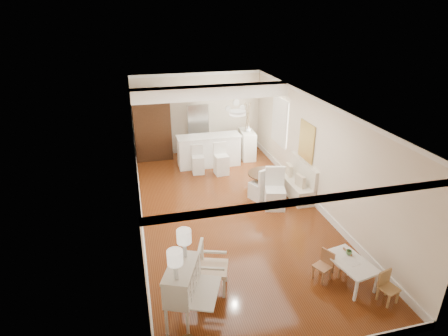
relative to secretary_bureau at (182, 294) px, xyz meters
name	(u,v)px	position (x,y,z in m)	size (l,w,h in m)	color
room	(229,135)	(1.74, 3.58, 1.43)	(9.00, 9.04, 2.82)	brown
secretary_bureau	(182,294)	(0.00, 0.00, 0.00)	(0.86, 0.87, 1.10)	silver
gustavian_armchair	(213,267)	(0.65, 0.60, -0.06)	(0.56, 0.56, 0.97)	silver
kids_table	(349,272)	(3.20, 0.15, -0.31)	(0.58, 0.97, 0.49)	white
kids_chair_a	(323,266)	(2.74, 0.35, -0.24)	(0.30, 0.30, 0.62)	#AB754D
kids_chair_b	(341,263)	(3.17, 0.39, -0.28)	(0.26, 0.26, 0.53)	#A2714A
kids_chair_c	(389,288)	(3.59, -0.49, -0.24)	(0.30, 0.30, 0.61)	#A87E4C
banquette	(295,178)	(3.69, 3.76, -0.06)	(0.52, 1.60, 0.98)	silver
dining_table	(265,184)	(2.87, 3.96, -0.22)	(0.95, 0.95, 0.65)	#432915
slip_chair_near	(275,189)	(2.87, 3.20, -0.01)	(0.51, 0.53, 1.07)	white
slip_chair_far	(260,183)	(2.65, 3.75, -0.08)	(0.45, 0.47, 0.95)	silver
breakfast_counter	(209,151)	(1.80, 6.36, -0.03)	(2.05, 0.65, 1.03)	white
bar_stool_left	(198,160)	(1.33, 5.82, -0.10)	(0.36, 0.36, 0.91)	silver
bar_stool_right	(221,159)	(2.02, 5.58, -0.05)	(0.40, 0.40, 1.00)	white
pantry_cabinet	(152,126)	(0.10, 7.44, 0.60)	(1.20, 0.60, 2.30)	#381E11
fridge	(208,129)	(2.00, 7.41, 0.35)	(0.75, 0.65, 1.80)	silver
sideboard	(247,144)	(3.22, 6.74, -0.08)	(0.44, 0.98, 0.94)	white
pencil_cup	(349,252)	(3.27, 0.34, -0.02)	(0.11, 0.11, 0.09)	#5D9355
branch_vase	(248,129)	(3.24, 6.68, 0.49)	(0.19, 0.19, 0.19)	white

